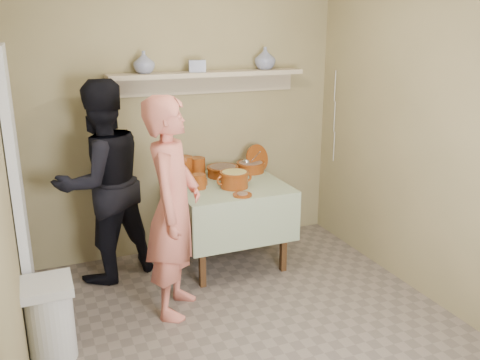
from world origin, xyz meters
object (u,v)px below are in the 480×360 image
person_helper (102,183)px  serving_table (228,196)px  person_cook (173,208)px  cazuela_rice (234,178)px  trash_bin (50,320)px

person_helper → serving_table: 1.11m
person_cook → cazuela_rice: person_cook is taller
person_helper → cazuela_rice: 1.12m
person_cook → person_helper: (-0.40, 0.77, 0.03)m
person_helper → trash_bin: person_helper is taller
cazuela_rice → trash_bin: size_ratio=0.59×
person_helper → trash_bin: size_ratio=3.06×
person_cook → person_helper: 0.87m
serving_table → trash_bin: 1.88m
trash_bin → person_helper: bearing=63.7°
serving_table → person_cook: bearing=-136.6°
person_cook → serving_table: size_ratio=1.71×
cazuela_rice → trash_bin: bearing=-154.0°
person_helper → serving_table: bearing=151.9°
serving_table → cazuela_rice: size_ratio=2.95×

